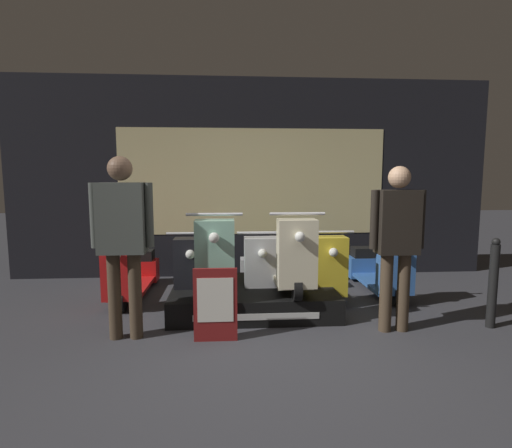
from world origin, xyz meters
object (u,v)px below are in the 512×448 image
Objects in this scene: street_bollard at (493,283)px; scooter_backrow_0 at (132,272)px; scooter_backrow_2 at (258,270)px; price_sign_board at (215,305)px; scooter_backrow_1 at (196,271)px; person_left_browsing at (122,231)px; scooter_display_left at (216,259)px; scooter_display_right at (289,258)px; person_right_browsing at (397,235)px; scooter_backrow_4 at (379,268)px; scooter_backrow_3 at (319,269)px.

scooter_backrow_0 is at bearing 162.11° from street_bollard.
price_sign_board is (-0.54, -1.50, 0.01)m from scooter_backrow_2.
scooter_backrow_1 is (0.85, 0.00, 0.00)m from scooter_backrow_0.
scooter_backrow_0 and scooter_backrow_2 have the same top height.
scooter_backrow_1 is 0.90× the size of person_left_browsing.
scooter_display_right is at bearing 0.00° from scooter_display_left.
scooter_backrow_1 is 2.22× the size of price_sign_board.
scooter_backrow_2 is 0.94× the size of person_right_browsing.
person_left_browsing is at bearing -140.38° from scooter_display_left.
scooter_backrow_4 is 1.53m from street_bollard.
scooter_display_left is 2.07m from person_right_browsing.
scooter_display_right is at bearing 143.64° from person_right_browsing.
street_bollard is at bearing -40.11° from scooter_backrow_3.
street_bollard reaches higher than scooter_backrow_3.
scooter_backrow_0 is 1.67× the size of street_bollard.
price_sign_board is at bearing -132.93° from scooter_backrow_3.
scooter_backrow_0 is at bearing 152.22° from scooter_display_left.
scooter_display_left is 0.93m from price_sign_board.
person_left_browsing is at bearing 171.19° from price_sign_board.
scooter_backrow_0 is 3.41m from scooter_backrow_4.
scooter_backrow_2 is at bearing 180.00° from scooter_backrow_3.
scooter_backrow_3 is (1.71, 0.00, 0.00)m from scooter_backrow_1.
person_right_browsing is 2.00m from price_sign_board.
price_sign_board is at bearing -52.04° from scooter_backrow_0.
scooter_backrow_2 is 0.90× the size of person_left_browsing.
scooter_display_left reaches higher than scooter_backrow_4.
scooter_display_right is 1.99m from person_left_browsing.
scooter_backrow_2 is at bearing 180.00° from scooter_backrow_4.
scooter_backrow_3 and scooter_backrow_4 have the same top height.
scooter_backrow_2 is (-0.33, 0.61, -0.29)m from scooter_display_right.
scooter_display_left is 1.00× the size of scooter_backrow_2.
person_left_browsing is (-1.45, -1.35, 0.74)m from scooter_backrow_2.
scooter_backrow_1 and scooter_backrow_3 have the same top height.
scooter_backrow_3 is 2.08m from street_bollard.
scooter_backrow_3 is at bearing 109.98° from person_right_browsing.
scooter_backrow_0 is 0.90× the size of person_left_browsing.
scooter_backrow_1 is at bearing 180.00° from scooter_backrow_2.
person_right_browsing is 1.77× the size of street_bollard.
scooter_display_left is 1.34m from scooter_backrow_0.
scooter_backrow_4 is (2.56, 0.00, 0.00)m from scooter_backrow_1.
street_bollard is at bearing -22.11° from scooter_backrow_1.
scooter_backrow_4 is (1.71, 0.00, 0.00)m from scooter_backrow_2.
scooter_backrow_4 is at bearing 23.91° from scooter_display_right.
street_bollard is at bearing 0.84° from person_right_browsing.
scooter_backrow_0 is at bearing 180.00° from scooter_backrow_3.
scooter_backrow_4 is at bearing 75.10° from person_right_browsing.
scooter_display_left is 1.00× the size of scooter_backrow_3.
scooter_backrow_0 is 1.00× the size of scooter_backrow_1.
scooter_backrow_1 is 1.66m from person_left_browsing.
person_left_browsing reaches higher than scooter_backrow_3.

